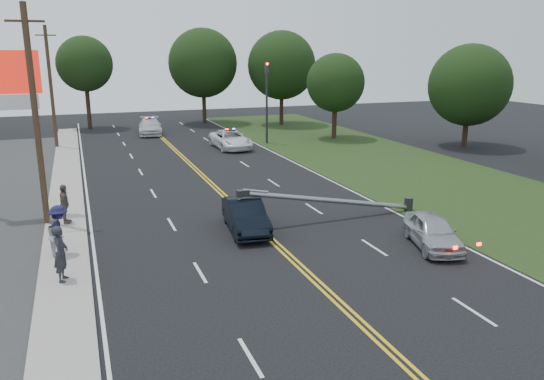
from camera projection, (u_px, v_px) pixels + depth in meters
name	position (u px, v px, depth m)	size (l,w,h in m)	color
ground	(339.00, 303.00, 17.24)	(120.00, 120.00, 0.00)	black
sidewalk	(65.00, 235.00, 23.47)	(1.80, 70.00, 0.12)	#9F9A90
grass_verge	(467.00, 192.00, 30.85)	(12.00, 80.00, 0.01)	#1F2F12
centerline_yellow	(246.00, 216.00, 26.31)	(0.36, 80.00, 0.00)	gold
pylon_sign	(6.00, 94.00, 24.89)	(3.20, 0.35, 8.00)	gray
traffic_signal	(267.00, 96.00, 46.17)	(0.28, 0.41, 7.05)	#2D2D30
fallen_streetlight	(341.00, 201.00, 25.67)	(9.36, 0.44, 1.91)	#2D2D30
utility_pole_mid	(36.00, 117.00, 23.74)	(1.60, 0.28, 10.00)	#382619
utility_pole_far	(51.00, 87.00, 43.69)	(1.60, 0.28, 10.00)	#382619
tree_6	(85.00, 64.00, 54.34)	(5.64, 5.64, 9.52)	black
tree_7	(203.00, 63.00, 58.58)	(7.59, 7.59, 10.47)	black
tree_8	(282.00, 65.00, 57.64)	(7.40, 7.40, 10.16)	black
tree_9	(335.00, 83.00, 48.49)	(5.33, 5.33, 7.82)	black
tree_13	(469.00, 85.00, 44.21)	(6.78, 6.78, 8.60)	black
crashed_sedan	(246.00, 216.00, 24.00)	(1.54, 4.41, 1.45)	black
waiting_sedan	(433.00, 231.00, 22.05)	(1.60, 3.97, 1.35)	#ABACB3
emergency_a	(230.00, 139.00, 44.54)	(2.51, 5.43, 1.51)	white
emergency_b	(150.00, 126.00, 52.12)	(2.17, 5.33, 1.55)	silver
bystander_a	(61.00, 254.00, 18.43)	(0.73, 0.48, 2.01)	#25262D
bystander_b	(56.00, 235.00, 20.87)	(0.77, 0.60, 1.58)	silver
bystander_c	(59.00, 230.00, 20.86)	(1.29, 0.74, 2.00)	#19193F
bystander_d	(64.00, 204.00, 24.65)	(1.09, 0.46, 1.87)	#62524E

